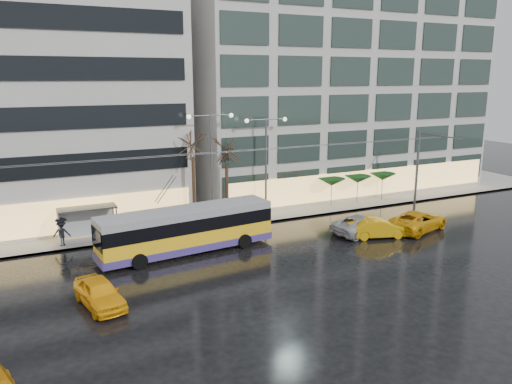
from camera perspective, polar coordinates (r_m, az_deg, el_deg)
ground at (r=32.03m, az=-1.43°, el=-9.13°), size 140.00×140.00×0.00m
sidewalk at (r=45.06m, az=-6.42°, el=-2.48°), size 80.00×10.00×0.15m
kerb at (r=40.60m, az=-4.10°, el=-4.18°), size 80.00×0.10×0.15m
building_right at (r=55.58m, az=8.66°, el=13.51°), size 32.00×14.00×25.00m
trolleybus at (r=35.24m, az=-7.89°, el=-4.46°), size 12.61×5.20×5.76m
catenary at (r=38.19m, az=-4.98°, el=1.17°), size 42.24×5.12×7.00m
bus_shelter at (r=39.27m, az=-19.30°, el=-2.64°), size 4.20×1.60×2.51m
street_lamp_near at (r=40.87m, az=-5.14°, el=4.43°), size 3.96×0.36×9.03m
street_lamp_far at (r=42.89m, az=1.15°, el=4.52°), size 3.96×0.36×8.53m
tree_a at (r=40.41m, az=-7.27°, el=5.85°), size 3.20×3.20×8.40m
tree_b at (r=41.72m, az=-3.41°, el=5.20°), size 3.20×3.20×7.70m
parasol_a at (r=47.16m, az=8.64°, el=1.12°), size 2.50×2.50×2.65m
parasol_b at (r=48.88m, az=11.56°, el=1.43°), size 2.50×2.50×2.65m
parasol_c at (r=50.72m, az=14.27°, el=1.71°), size 2.50×2.50×2.65m
taxi_a at (r=28.63m, az=-17.46°, el=-10.94°), size 2.59×4.65×1.50m
taxi_b at (r=39.49m, az=13.79°, el=-4.00°), size 4.87×2.82×1.52m
taxi_c at (r=42.12m, az=18.01°, el=-3.15°), size 6.25×4.15×1.59m
sedan_silver at (r=40.16m, az=12.13°, el=-3.65°), size 5.67×3.25×1.49m
pedestrian_a at (r=38.56m, az=-14.50°, el=-3.15°), size 1.04×1.05×2.19m
pedestrian_b at (r=38.72m, az=-14.65°, el=-4.13°), size 0.79×0.63×1.56m
pedestrian_c at (r=38.63m, az=-21.35°, el=-4.12°), size 1.35×1.00×2.11m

